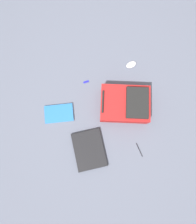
{
  "coord_description": "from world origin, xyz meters",
  "views": [
    {
      "loc": [
        -0.26,
        0.05,
        1.84
      ],
      "look_at": [
        0.01,
        -0.02,
        0.02
      ],
      "focal_mm": 31.18,
      "sensor_mm": 36.0,
      "label": 1
    }
  ],
  "objects_px": {
    "backpack": "(125,104)",
    "book_blue": "(59,114)",
    "usb_stick": "(86,82)",
    "computer_mouse": "(131,65)",
    "pen_black": "(139,150)",
    "laptop": "(89,150)"
  },
  "relations": [
    {
      "from": "backpack",
      "to": "book_blue",
      "type": "distance_m",
      "value": 0.63
    },
    {
      "from": "backpack",
      "to": "usb_stick",
      "type": "distance_m",
      "value": 0.45
    },
    {
      "from": "computer_mouse",
      "to": "usb_stick",
      "type": "xyz_separation_m",
      "value": [
        -0.05,
        0.47,
        -0.01
      ]
    },
    {
      "from": "backpack",
      "to": "pen_black",
      "type": "bearing_deg",
      "value": -177.24
    },
    {
      "from": "book_blue",
      "to": "computer_mouse",
      "type": "bearing_deg",
      "value": -70.04
    },
    {
      "from": "computer_mouse",
      "to": "pen_black",
      "type": "xyz_separation_m",
      "value": [
        -0.82,
        0.16,
        -0.01
      ]
    },
    {
      "from": "laptop",
      "to": "usb_stick",
      "type": "xyz_separation_m",
      "value": [
        0.64,
        -0.14,
        -0.01
      ]
    },
    {
      "from": "computer_mouse",
      "to": "usb_stick",
      "type": "distance_m",
      "value": 0.48
    },
    {
      "from": "computer_mouse",
      "to": "backpack",
      "type": "bearing_deg",
      "value": 142.18
    },
    {
      "from": "backpack",
      "to": "book_blue",
      "type": "bearing_deg",
      "value": 82.08
    },
    {
      "from": "backpack",
      "to": "computer_mouse",
      "type": "bearing_deg",
      "value": -25.24
    },
    {
      "from": "backpack",
      "to": "pen_black",
      "type": "height_order",
      "value": "backpack"
    },
    {
      "from": "computer_mouse",
      "to": "book_blue",
      "type": "bearing_deg",
      "value": 97.39
    },
    {
      "from": "book_blue",
      "to": "laptop",
      "type": "bearing_deg",
      "value": -154.42
    },
    {
      "from": "backpack",
      "to": "pen_black",
      "type": "xyz_separation_m",
      "value": [
        -0.44,
        -0.02,
        -0.08
      ]
    },
    {
      "from": "backpack",
      "to": "usb_stick",
      "type": "height_order",
      "value": "backpack"
    },
    {
      "from": "usb_stick",
      "to": "pen_black",
      "type": "bearing_deg",
      "value": -157.45
    },
    {
      "from": "backpack",
      "to": "laptop",
      "type": "bearing_deg",
      "value": 126.23
    },
    {
      "from": "laptop",
      "to": "pen_black",
      "type": "height_order",
      "value": "laptop"
    },
    {
      "from": "backpack",
      "to": "laptop",
      "type": "height_order",
      "value": "backpack"
    },
    {
      "from": "backpack",
      "to": "usb_stick",
      "type": "bearing_deg",
      "value": 42.15
    },
    {
      "from": "backpack",
      "to": "pen_black",
      "type": "relative_size",
      "value": 3.83
    }
  ]
}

